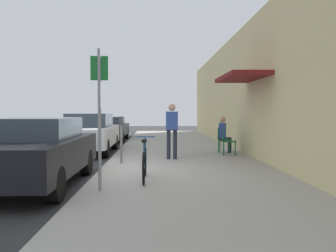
{
  "coord_description": "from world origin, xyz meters",
  "views": [
    {
      "loc": [
        1.44,
        -9.01,
        1.58
      ],
      "look_at": [
        1.87,
        4.27,
        1.04
      ],
      "focal_mm": 38.43,
      "sensor_mm": 36.0,
      "label": 1
    }
  ],
  "objects": [
    {
      "name": "bicycle_0",
      "position": [
        1.18,
        -1.37,
        0.48
      ],
      "size": [
        0.46,
        1.71,
        0.9
      ],
      "color": "black",
      "rests_on": "sidewalk_slab"
    },
    {
      "name": "cafe_chair_1",
      "position": [
        3.8,
        3.72,
        0.62
      ],
      "size": [
        0.55,
        0.55,
        0.87
      ],
      "color": "#14592D",
      "rests_on": "sidewalk_slab"
    },
    {
      "name": "ground_plane",
      "position": [
        0.0,
        0.0,
        0.0
      ],
      "size": [
        60.0,
        60.0,
        0.0
      ],
      "primitive_type": "plane",
      "color": "#2D2D30"
    },
    {
      "name": "parked_car_0",
      "position": [
        -1.1,
        -1.41,
        0.75
      ],
      "size": [
        1.8,
        4.4,
        1.44
      ],
      "color": "black",
      "rests_on": "ground_plane"
    },
    {
      "name": "seated_patron_1",
      "position": [
        3.85,
        3.7,
        0.82
      ],
      "size": [
        0.51,
        0.46,
        1.29
      ],
      "color": "#232838",
      "rests_on": "sidewalk_slab"
    },
    {
      "name": "building_facade",
      "position": [
        4.64,
        2.0,
        2.3
      ],
      "size": [
        1.4,
        32.0,
        4.59
      ],
      "color": "beige",
      "rests_on": "ground_plane"
    },
    {
      "name": "pedestrian_standing",
      "position": [
        1.91,
        1.96,
        1.12
      ],
      "size": [
        0.36,
        0.22,
        1.7
      ],
      "color": "#232838",
      "rests_on": "sidewalk_slab"
    },
    {
      "name": "cafe_chair_0",
      "position": [
        3.79,
        2.86,
        0.62
      ],
      "size": [
        0.52,
        0.52,
        0.87
      ],
      "color": "#14592D",
      "rests_on": "sidewalk_slab"
    },
    {
      "name": "parking_meter",
      "position": [
        0.45,
        1.11,
        0.89
      ],
      "size": [
        0.12,
        0.1,
        1.32
      ],
      "color": "slate",
      "rests_on": "sidewalk_slab"
    },
    {
      "name": "parked_car_1",
      "position": [
        -1.1,
        4.67,
        0.77
      ],
      "size": [
        1.8,
        4.4,
        1.5
      ],
      "color": "silver",
      "rests_on": "ground_plane"
    },
    {
      "name": "street_sign",
      "position": [
        0.4,
        -2.41,
        1.64
      ],
      "size": [
        0.32,
        0.06,
        2.6
      ],
      "color": "gray",
      "rests_on": "sidewalk_slab"
    },
    {
      "name": "sidewalk_slab",
      "position": [
        2.25,
        2.0,
        0.06
      ],
      "size": [
        4.5,
        32.0,
        0.12
      ],
      "primitive_type": "cube",
      "color": "#9E9B93",
      "rests_on": "ground_plane"
    },
    {
      "name": "parked_car_2",
      "position": [
        -1.1,
        10.51,
        0.69
      ],
      "size": [
        1.8,
        4.4,
        1.29
      ],
      "color": "black",
      "rests_on": "ground_plane"
    }
  ]
}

